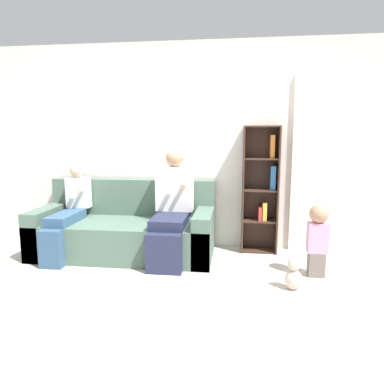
{
  "coord_description": "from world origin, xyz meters",
  "views": [
    {
      "loc": [
        0.88,
        -3.31,
        1.37
      ],
      "look_at": [
        0.4,
        0.59,
        0.76
      ],
      "focal_mm": 32.0,
      "sensor_mm": 36.0,
      "label": 1
    }
  ],
  "objects_px": {
    "couch": "(126,232)",
    "child_seated": "(68,211)",
    "toddler_standing": "(318,236)",
    "teddy_bear": "(294,274)",
    "adult_seated": "(172,204)",
    "bookshelf": "(261,189)"
  },
  "relations": [
    {
      "from": "toddler_standing",
      "to": "teddy_bear",
      "type": "distance_m",
      "value": 0.53
    },
    {
      "from": "toddler_standing",
      "to": "teddy_bear",
      "type": "xyz_separation_m",
      "value": [
        -0.28,
        -0.35,
        -0.27
      ]
    },
    {
      "from": "couch",
      "to": "child_seated",
      "type": "relative_size",
      "value": 1.94
    },
    {
      "from": "adult_seated",
      "to": "bookshelf",
      "type": "relative_size",
      "value": 0.82
    },
    {
      "from": "bookshelf",
      "to": "teddy_bear",
      "type": "bearing_deg",
      "value": -78.38
    },
    {
      "from": "adult_seated",
      "to": "toddler_standing",
      "type": "bearing_deg",
      "value": -12.81
    },
    {
      "from": "adult_seated",
      "to": "teddy_bear",
      "type": "xyz_separation_m",
      "value": [
        1.26,
        -0.7,
        -0.49
      ]
    },
    {
      "from": "child_seated",
      "to": "bookshelf",
      "type": "distance_m",
      "value": 2.32
    },
    {
      "from": "couch",
      "to": "teddy_bear",
      "type": "height_order",
      "value": "couch"
    },
    {
      "from": "teddy_bear",
      "to": "adult_seated",
      "type": "bearing_deg",
      "value": 150.83
    },
    {
      "from": "couch",
      "to": "bookshelf",
      "type": "relative_size",
      "value": 1.37
    },
    {
      "from": "toddler_standing",
      "to": "adult_seated",
      "type": "bearing_deg",
      "value": 167.19
    },
    {
      "from": "couch",
      "to": "toddler_standing",
      "type": "bearing_deg",
      "value": -11.28
    },
    {
      "from": "bookshelf",
      "to": "child_seated",
      "type": "bearing_deg",
      "value": -168.51
    },
    {
      "from": "adult_seated",
      "to": "child_seated",
      "type": "relative_size",
      "value": 1.16
    },
    {
      "from": "toddler_standing",
      "to": "bookshelf",
      "type": "relative_size",
      "value": 0.48
    },
    {
      "from": "adult_seated",
      "to": "child_seated",
      "type": "height_order",
      "value": "adult_seated"
    },
    {
      "from": "child_seated",
      "to": "teddy_bear",
      "type": "relative_size",
      "value": 3.42
    },
    {
      "from": "child_seated",
      "to": "toddler_standing",
      "type": "xyz_separation_m",
      "value": [
        2.77,
        -0.3,
        -0.12
      ]
    },
    {
      "from": "child_seated",
      "to": "couch",
      "type": "bearing_deg",
      "value": 10.64
    },
    {
      "from": "bookshelf",
      "to": "teddy_bear",
      "type": "distance_m",
      "value": 1.3
    },
    {
      "from": "bookshelf",
      "to": "teddy_bear",
      "type": "xyz_separation_m",
      "value": [
        0.23,
        -1.11,
        -0.63
      ]
    }
  ]
}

